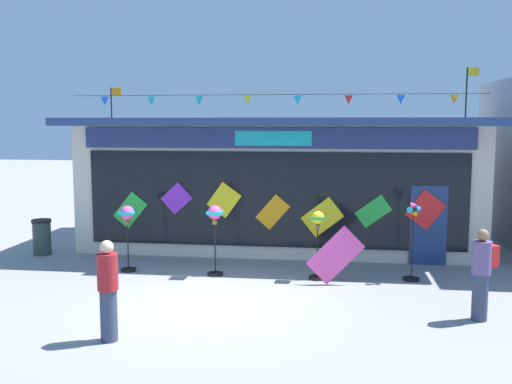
{
  "coord_description": "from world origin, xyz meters",
  "views": [
    {
      "loc": [
        2.35,
        -10.93,
        3.58
      ],
      "look_at": [
        0.4,
        3.59,
        1.79
      ],
      "focal_mm": 40.62,
      "sensor_mm": 36.0,
      "label": 1
    }
  ],
  "objects_px": {
    "person_near_camera": "(108,290)",
    "display_kite_on_ground": "(335,255)",
    "kite_shop_building": "(281,180)",
    "trash_bin": "(42,237)",
    "wind_spinner_center_right": "(413,239)",
    "wind_spinner_far_left": "(127,221)",
    "wind_spinner_center_left": "(318,231)",
    "wind_spinner_left": "(215,223)",
    "person_mid_plaza": "(482,272)"
  },
  "relations": [
    {
      "from": "wind_spinner_center_left",
      "to": "kite_shop_building",
      "type": "bearing_deg",
      "value": 106.84
    },
    {
      "from": "wind_spinner_far_left",
      "to": "wind_spinner_center_right",
      "type": "height_order",
      "value": "wind_spinner_center_right"
    },
    {
      "from": "wind_spinner_far_left",
      "to": "person_mid_plaza",
      "type": "height_order",
      "value": "person_mid_plaza"
    },
    {
      "from": "trash_bin",
      "to": "wind_spinner_center_left",
      "type": "bearing_deg",
      "value": -11.37
    },
    {
      "from": "person_mid_plaza",
      "to": "display_kite_on_ground",
      "type": "bearing_deg",
      "value": -154.83
    },
    {
      "from": "person_mid_plaza",
      "to": "wind_spinner_far_left",
      "type": "bearing_deg",
      "value": -135.17
    },
    {
      "from": "person_near_camera",
      "to": "trash_bin",
      "type": "height_order",
      "value": "person_near_camera"
    },
    {
      "from": "wind_spinner_far_left",
      "to": "wind_spinner_center_left",
      "type": "height_order",
      "value": "wind_spinner_far_left"
    },
    {
      "from": "kite_shop_building",
      "to": "trash_bin",
      "type": "xyz_separation_m",
      "value": [
        -6.26,
        -2.44,
        -1.38
      ]
    },
    {
      "from": "person_near_camera",
      "to": "person_mid_plaza",
      "type": "relative_size",
      "value": 1.0
    },
    {
      "from": "kite_shop_building",
      "to": "person_near_camera",
      "type": "xyz_separation_m",
      "value": [
        -2.08,
        -8.16,
        -1.01
      ]
    },
    {
      "from": "person_near_camera",
      "to": "trash_bin",
      "type": "xyz_separation_m",
      "value": [
        -4.18,
        5.72,
        -0.37
      ]
    },
    {
      "from": "trash_bin",
      "to": "kite_shop_building",
      "type": "bearing_deg",
      "value": 21.31
    },
    {
      "from": "wind_spinner_far_left",
      "to": "person_near_camera",
      "type": "bearing_deg",
      "value": -73.9
    },
    {
      "from": "kite_shop_building",
      "to": "person_mid_plaza",
      "type": "height_order",
      "value": "kite_shop_building"
    },
    {
      "from": "kite_shop_building",
      "to": "person_near_camera",
      "type": "height_order",
      "value": "kite_shop_building"
    },
    {
      "from": "kite_shop_building",
      "to": "wind_spinner_far_left",
      "type": "bearing_deg",
      "value": -131.12
    },
    {
      "from": "person_mid_plaza",
      "to": "wind_spinner_left",
      "type": "bearing_deg",
      "value": -140.79
    },
    {
      "from": "wind_spinner_far_left",
      "to": "wind_spinner_center_left",
      "type": "distance_m",
      "value": 4.53
    },
    {
      "from": "person_near_camera",
      "to": "display_kite_on_ground",
      "type": "xyz_separation_m",
      "value": [
        3.69,
        3.88,
        -0.21
      ]
    },
    {
      "from": "kite_shop_building",
      "to": "wind_spinner_center_left",
      "type": "bearing_deg",
      "value": -73.16
    },
    {
      "from": "kite_shop_building",
      "to": "wind_spinner_left",
      "type": "relative_size",
      "value": 6.81
    },
    {
      "from": "kite_shop_building",
      "to": "wind_spinner_far_left",
      "type": "height_order",
      "value": "kite_shop_building"
    },
    {
      "from": "wind_spinner_center_left",
      "to": "person_near_camera",
      "type": "height_order",
      "value": "person_near_camera"
    },
    {
      "from": "wind_spinner_far_left",
      "to": "wind_spinner_left",
      "type": "distance_m",
      "value": 2.16
    },
    {
      "from": "wind_spinner_center_left",
      "to": "wind_spinner_left",
      "type": "bearing_deg",
      "value": 179.66
    },
    {
      "from": "wind_spinner_center_right",
      "to": "person_near_camera",
      "type": "bearing_deg",
      "value": -140.98
    },
    {
      "from": "kite_shop_building",
      "to": "wind_spinner_center_right",
      "type": "height_order",
      "value": "kite_shop_building"
    },
    {
      "from": "wind_spinner_far_left",
      "to": "wind_spinner_center_left",
      "type": "relative_size",
      "value": 1.01
    },
    {
      "from": "display_kite_on_ground",
      "to": "kite_shop_building",
      "type": "bearing_deg",
      "value": 110.5
    },
    {
      "from": "trash_bin",
      "to": "person_near_camera",
      "type": "bearing_deg",
      "value": -53.85
    },
    {
      "from": "person_near_camera",
      "to": "display_kite_on_ground",
      "type": "distance_m",
      "value": 5.35
    },
    {
      "from": "kite_shop_building",
      "to": "person_near_camera",
      "type": "distance_m",
      "value": 8.49
    },
    {
      "from": "trash_bin",
      "to": "person_mid_plaza",
      "type": "bearing_deg",
      "value": -20.3
    },
    {
      "from": "wind_spinner_center_right",
      "to": "display_kite_on_ground",
      "type": "xyz_separation_m",
      "value": [
        -1.72,
        -0.5,
        -0.32
      ]
    },
    {
      "from": "trash_bin",
      "to": "display_kite_on_ground",
      "type": "distance_m",
      "value": 8.08
    },
    {
      "from": "trash_bin",
      "to": "display_kite_on_ground",
      "type": "xyz_separation_m",
      "value": [
        7.87,
        -1.84,
        0.17
      ]
    },
    {
      "from": "wind_spinner_left",
      "to": "display_kite_on_ground",
      "type": "distance_m",
      "value": 2.87
    },
    {
      "from": "person_near_camera",
      "to": "display_kite_on_ground",
      "type": "bearing_deg",
      "value": -41.38
    },
    {
      "from": "wind_spinner_center_left",
      "to": "person_near_camera",
      "type": "distance_m",
      "value": 5.35
    },
    {
      "from": "wind_spinner_center_right",
      "to": "person_near_camera",
      "type": "height_order",
      "value": "wind_spinner_center_right"
    },
    {
      "from": "display_kite_on_ground",
      "to": "wind_spinner_far_left",
      "type": "bearing_deg",
      "value": 174.65
    },
    {
      "from": "wind_spinner_far_left",
      "to": "person_mid_plaza",
      "type": "relative_size",
      "value": 0.95
    },
    {
      "from": "kite_shop_building",
      "to": "wind_spinner_center_right",
      "type": "xyz_separation_m",
      "value": [
        3.32,
        -3.78,
        -0.9
      ]
    },
    {
      "from": "wind_spinner_left",
      "to": "trash_bin",
      "type": "distance_m",
      "value": 5.35
    },
    {
      "from": "wind_spinner_far_left",
      "to": "trash_bin",
      "type": "bearing_deg",
      "value": 154.76
    },
    {
      "from": "trash_bin",
      "to": "wind_spinner_center_right",
      "type": "bearing_deg",
      "value": -7.97
    },
    {
      "from": "display_kite_on_ground",
      "to": "wind_spinner_center_left",
      "type": "bearing_deg",
      "value": 140.02
    },
    {
      "from": "wind_spinner_far_left",
      "to": "person_near_camera",
      "type": "xyz_separation_m",
      "value": [
        1.25,
        -4.34,
        -0.36
      ]
    },
    {
      "from": "wind_spinner_far_left",
      "to": "wind_spinner_center_right",
      "type": "bearing_deg",
      "value": 0.33
    }
  ]
}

